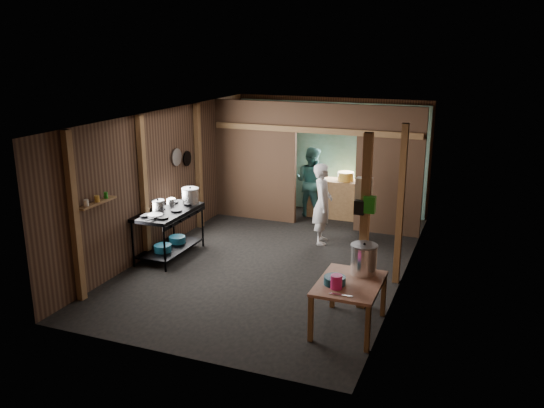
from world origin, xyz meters
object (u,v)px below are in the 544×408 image
at_px(stove_pot_large, 190,196).
at_px(yellow_tub, 346,176).
at_px(gas_range, 169,233).
at_px(pink_bucket, 336,282).
at_px(stock_pot, 364,260).
at_px(cook, 322,204).
at_px(prep_table, 349,305).

distance_m(stove_pot_large, yellow_tub, 3.69).
relative_size(gas_range, pink_bucket, 7.97).
bearing_deg(pink_bucket, gas_range, 154.14).
xyz_separation_m(stock_pot, cook, (-1.43, 2.83, -0.09)).
relative_size(prep_table, yellow_tub, 3.25).
bearing_deg(stove_pot_large, gas_range, -107.93).
bearing_deg(cook, prep_table, -171.39).
distance_m(gas_range, cook, 2.96).
bearing_deg(pink_bucket, stove_pot_large, 146.48).
distance_m(stock_pot, yellow_tub, 4.81).
bearing_deg(gas_range, stove_pot_large, 72.07).
height_order(gas_range, prep_table, gas_range).
distance_m(pink_bucket, yellow_tub, 5.36).
distance_m(prep_table, stock_pot, 0.66).
bearing_deg(prep_table, stock_pot, 74.28).
relative_size(gas_range, stove_pot_large, 4.57).
bearing_deg(yellow_tub, prep_table, -75.08).
bearing_deg(stock_pot, prep_table, -105.72).
bearing_deg(pink_bucket, stock_pot, 70.80).
xyz_separation_m(stove_pot_large, stock_pot, (3.64, -1.64, -0.14)).
relative_size(gas_range, prep_table, 1.29).
distance_m(prep_table, yellow_tub, 5.16).
xyz_separation_m(gas_range, prep_table, (3.71, -1.48, -0.10)).
height_order(stove_pot_large, yellow_tub, stove_pot_large).
bearing_deg(pink_bucket, yellow_tub, 102.99).
height_order(stove_pot_large, pink_bucket, stove_pot_large).
xyz_separation_m(prep_table, stock_pot, (0.10, 0.36, 0.54)).
height_order(prep_table, cook, cook).
xyz_separation_m(stock_pot, pink_bucket, (-0.22, -0.63, -0.11)).
height_order(yellow_tub, cook, cook).
height_order(prep_table, stove_pot_large, stove_pot_large).
xyz_separation_m(prep_table, cook, (-1.33, 3.19, 0.45)).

